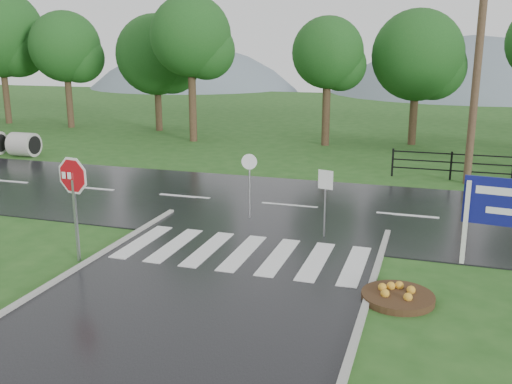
% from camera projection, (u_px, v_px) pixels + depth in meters
% --- Properties ---
extents(ground, '(120.00, 120.00, 0.00)m').
position_uv_depth(ground, '(155.00, 345.00, 10.66)').
color(ground, '#23511B').
rests_on(ground, ground).
extents(main_road, '(90.00, 8.00, 0.04)m').
position_uv_depth(main_road, '(289.00, 206.00, 19.89)').
color(main_road, black).
rests_on(main_road, ground).
extents(crosswalk, '(6.50, 2.80, 0.02)m').
position_uv_depth(crosswalk, '(243.00, 253.00, 15.26)').
color(crosswalk, silver).
rests_on(crosswalk, ground).
extents(hills, '(102.00, 48.00, 48.00)m').
position_uv_depth(hills, '(421.00, 214.00, 73.45)').
color(hills, slate).
rests_on(hills, ground).
extents(treeline, '(83.20, 5.20, 10.00)m').
position_uv_depth(treeline, '(368.00, 144.00, 32.51)').
color(treeline, '#154316').
rests_on(treeline, ground).
extents(stop_sign, '(1.28, 0.27, 2.92)m').
position_uv_depth(stop_sign, '(73.00, 186.00, 14.35)').
color(stop_sign, '#939399').
rests_on(stop_sign, ground).
extents(flower_bed, '(1.59, 1.59, 0.32)m').
position_uv_depth(flower_bed, '(398.00, 296.00, 12.49)').
color(flower_bed, '#332111').
rests_on(flower_bed, ground).
extents(reg_sign_small, '(0.44, 0.12, 2.02)m').
position_uv_depth(reg_sign_small, '(325.00, 190.00, 16.25)').
color(reg_sign_small, '#939399').
rests_on(reg_sign_small, ground).
extents(reg_sign_round, '(0.49, 0.10, 2.14)m').
position_uv_depth(reg_sign_round, '(249.00, 178.00, 18.10)').
color(reg_sign_round, '#939399').
rests_on(reg_sign_round, ground).
extents(utility_pole_east, '(1.59, 0.53, 9.14)m').
position_uv_depth(utility_pole_east, '(477.00, 67.00, 22.03)').
color(utility_pole_east, '#473523').
rests_on(utility_pole_east, ground).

